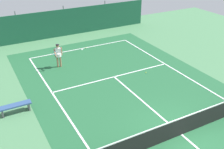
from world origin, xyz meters
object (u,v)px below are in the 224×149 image
Objects in this scene: tennis_player at (58,54)px; tennis_ball_midcourt at (146,73)px; tennis_ball_near_player at (86,48)px; tennis_net at (183,126)px; courtside_bench at (15,107)px.

tennis_ball_midcourt is (4.73, -3.63, -0.93)m from tennis_player.
tennis_ball_near_player is at bearing -134.12° from tennis_player.
tennis_net reaches higher than tennis_ball_near_player.
courtside_bench reaches higher than tennis_ball_near_player.
tennis_ball_midcourt is 0.04× the size of courtside_bench.
tennis_player reaches higher than tennis_ball_midcourt.
tennis_ball_midcourt is at bearing 3.60° from courtside_bench.
tennis_player reaches higher than courtside_bench.
tennis_net is at bearing -91.90° from tennis_ball_near_player.
tennis_net is 6.27m from tennis_ball_midcourt.
tennis_ball_near_player is (0.39, 11.84, -0.48)m from tennis_net.
tennis_net is 6.33× the size of courtside_bench.
tennis_player is 24.85× the size of tennis_ball_near_player.
tennis_player is 6.03m from tennis_ball_midcourt.
courtside_bench is (-6.70, -6.48, 0.34)m from tennis_ball_near_player.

